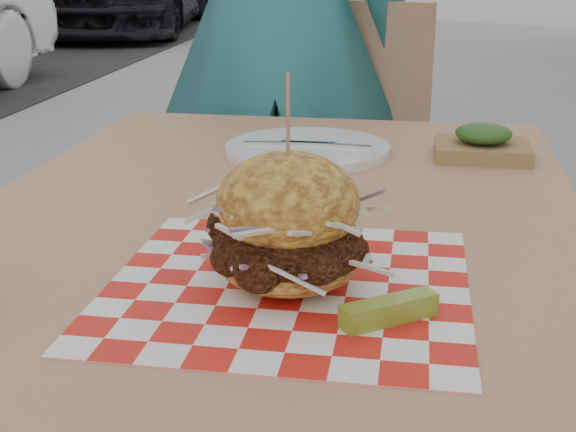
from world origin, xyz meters
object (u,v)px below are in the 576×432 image
(patio_chair, at_px, (352,175))
(sandwich, at_px, (288,229))
(diner, at_px, (275,27))
(patio_table, at_px, (273,273))

(patio_chair, xyz_separation_m, sandwich, (0.03, -1.11, 0.26))
(diner, xyz_separation_m, patio_table, (0.16, -0.90, -0.22))
(patio_table, height_order, sandwich, sandwich)
(diner, distance_m, patio_table, 0.94)
(diner, bearing_deg, patio_table, 92.21)
(diner, bearing_deg, patio_chair, 170.64)
(patio_chair, distance_m, sandwich, 1.14)
(patio_chair, bearing_deg, patio_table, -74.85)
(patio_chair, height_order, sandwich, sandwich)
(patio_table, bearing_deg, sandwich, -75.55)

